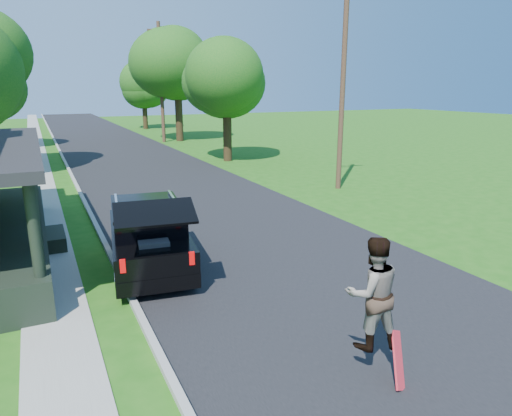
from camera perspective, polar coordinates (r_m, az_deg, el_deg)
name	(u,v)px	position (r m, az deg, el deg)	size (l,w,h in m)	color
ground	(318,290)	(10.95, 7.78, -10.13)	(140.00, 140.00, 0.00)	#1D5711
street	(139,164)	(29.13, -14.46, 5.31)	(8.00, 120.00, 0.02)	black
curb	(68,169)	(28.63, -22.43, 4.50)	(0.15, 120.00, 0.12)	#979792
sidewalk	(39,171)	(28.59, -25.52, 4.16)	(1.30, 120.00, 0.03)	gray
black_suv	(149,236)	(12.21, -13.25, -3.44)	(2.41, 4.98, 2.23)	black
skateboarder	(372,293)	(7.65, 14.34, -10.25)	(1.06, 0.91, 1.89)	black
skateboard	(398,361)	(7.99, 17.33, -17.83)	(0.46, 0.54, 0.87)	#B30F1B
tree_right_near	(226,77)	(29.36, -3.80, 16.01)	(5.97, 6.11, 7.93)	black
tree_right_mid	(176,56)	(41.22, -9.98, 18.19)	(7.85, 7.95, 10.86)	black
tree_right_far	(143,83)	(54.00, -13.97, 14.87)	(5.67, 5.82, 7.57)	black
utility_pole_near	(343,88)	(21.31, 10.78, 14.50)	(1.46, 0.34, 8.85)	#3F2A1D
utility_pole_far	(161,82)	(40.48, -11.78, 15.22)	(1.84, 0.32, 9.79)	#3F2A1D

